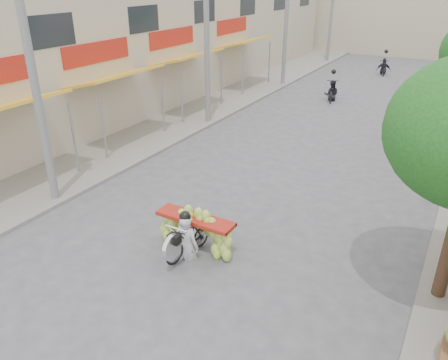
% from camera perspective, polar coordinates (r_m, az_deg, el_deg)
% --- Properties ---
extents(ground, '(120.00, 120.00, 0.00)m').
position_cam_1_polar(ground, '(9.49, -12.98, -17.86)').
color(ground, '#55555A').
rests_on(ground, ground).
extents(sidewalk_left, '(4.00, 60.00, 0.12)m').
position_cam_1_polar(sidewalk_left, '(24.06, -1.57, 10.09)').
color(sidewalk_left, gray).
rests_on(sidewalk_left, ground).
extents(shophouse_row_left, '(9.77, 40.00, 6.00)m').
position_cam_1_polar(shophouse_row_left, '(25.62, -12.94, 17.14)').
color(shophouse_row_left, '#B7AB91').
rests_on(shophouse_row_left, ground).
extents(far_building, '(20.00, 6.00, 7.00)m').
position_cam_1_polar(far_building, '(43.21, 24.43, 19.45)').
color(far_building, '#B7AB91').
rests_on(far_building, ground).
extents(utility_pole_near, '(0.60, 0.24, 8.00)m').
position_cam_1_polar(utility_pole_near, '(13.30, -23.79, 13.00)').
color(utility_pole_near, slate).
rests_on(utility_pole_near, ground).
extents(utility_pole_mid, '(0.60, 0.24, 8.00)m').
position_cam_1_polar(utility_pole_mid, '(19.96, -2.28, 18.52)').
color(utility_pole_mid, slate).
rests_on(utility_pole_mid, ground).
extents(utility_pole_far, '(0.60, 0.24, 8.00)m').
position_cam_1_polar(utility_pole_far, '(27.96, 8.15, 20.27)').
color(utility_pole_far, slate).
rests_on(utility_pole_far, ground).
extents(utility_pole_back, '(0.60, 0.24, 8.00)m').
position_cam_1_polar(utility_pole_back, '(36.44, 13.93, 20.97)').
color(utility_pole_back, slate).
rests_on(utility_pole_back, ground).
extents(banana_motorbike, '(2.20, 1.79, 2.18)m').
position_cam_1_polar(banana_motorbike, '(10.85, -4.39, -6.27)').
color(banana_motorbike, black).
rests_on(banana_motorbike, ground).
extents(bg_motorbike_a, '(1.10, 1.91, 1.95)m').
position_cam_1_polar(bg_motorbike_a, '(25.26, 13.93, 11.66)').
color(bg_motorbike_a, black).
rests_on(bg_motorbike_a, ground).
extents(bg_motorbike_b, '(1.12, 1.80, 1.95)m').
position_cam_1_polar(bg_motorbike_b, '(27.52, 24.34, 11.52)').
color(bg_motorbike_b, black).
rests_on(bg_motorbike_b, ground).
extents(bg_motorbike_c, '(1.07, 1.68, 1.95)m').
position_cam_1_polar(bg_motorbike_c, '(33.09, 20.23, 14.14)').
color(bg_motorbike_c, black).
rests_on(bg_motorbike_c, ground).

